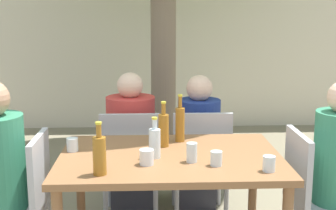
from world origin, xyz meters
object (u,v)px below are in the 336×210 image
drinking_glass_1 (269,164)px  drinking_glass_3 (147,157)px  drinking_glass_0 (216,158)px  water_bottle_2 (155,142)px  patio_chair_0 (23,198)px  drinking_glass_4 (192,152)px  patio_chair_2 (131,160)px  amber_bottle_3 (180,123)px  patio_chair_3 (201,159)px  person_seated_2 (132,148)px  patio_chair_1 (314,193)px  amber_bottle_0 (99,154)px  person_seated_3 (197,149)px  drinking_glass_2 (72,145)px  dining_table_front (170,168)px  amber_bottle_1 (164,129)px

drinking_glass_1 → drinking_glass_3: 0.69m
drinking_glass_0 → water_bottle_2: bearing=155.2°
patio_chair_0 → drinking_glass_4: 1.08m
patio_chair_2 → drinking_glass_4: 0.98m
amber_bottle_3 → drinking_glass_0: size_ratio=3.80×
patio_chair_3 → drinking_glass_3: size_ratio=9.93×
drinking_glass_1 → amber_bottle_3: bearing=126.0°
patio_chair_2 → patio_chair_3: bearing=-180.0°
drinking_glass_3 → drinking_glass_0: bearing=-5.0°
person_seated_2 → patio_chair_1: bearing=141.6°
amber_bottle_0 → patio_chair_2: bearing=83.1°
person_seated_3 → drinking_glass_2: bearing=43.5°
patio_chair_1 → person_seated_2: bearing=51.6°
dining_table_front → amber_bottle_0: bearing=-140.2°
drinking_glass_1 → patio_chair_2: bearing=128.1°
person_seated_3 → patio_chair_2: bearing=23.7°
patio_chair_1 → amber_bottle_1: size_ratio=2.98×
drinking_glass_0 → dining_table_front: bearing=140.3°
patio_chair_2 → water_bottle_2: (0.18, -0.75, 0.36)m
patio_chair_1 → drinking_glass_2: 1.55m
patio_chair_1 → drinking_glass_2: patio_chair_1 is taller
amber_bottle_1 → drinking_glass_1: bearing=-41.7°
patio_chair_0 → drinking_glass_0: bearing=79.8°
amber_bottle_1 → drinking_glass_3: bearing=-107.0°
person_seated_3 → drinking_glass_1: (0.26, -1.26, 0.30)m
drinking_glass_1 → drinking_glass_4: size_ratio=0.76×
amber_bottle_1 → patio_chair_0: bearing=-168.2°
dining_table_front → drinking_glass_4: (0.12, -0.14, 0.14)m
amber_bottle_0 → water_bottle_2: (0.30, 0.28, -0.02)m
person_seated_2 → dining_table_front: bearing=106.2°
patio_chair_1 → amber_bottle_3: bearing=70.1°
patio_chair_2 → amber_bottle_1: (0.24, -0.52, 0.38)m
drinking_glass_2 → amber_bottle_3: bearing=15.7°
water_bottle_2 → drinking_glass_0: bearing=-24.8°
person_seated_3 → drinking_glass_1: bearing=101.6°
drinking_glass_0 → drinking_glass_4: 0.15m
patio_chair_0 → drinking_glass_3: patio_chair_0 is taller
patio_chair_2 → amber_bottle_0: (-0.12, -1.03, 0.37)m
drinking_glass_4 → patio_chair_3: bearing=79.8°
amber_bottle_3 → drinking_glass_1: bearing=-54.0°
dining_table_front → drinking_glass_2: size_ratio=15.97×
patio_chair_0 → patio_chair_2: bearing=137.8°
amber_bottle_3 → drinking_glass_0: 0.54m
dining_table_front → patio_chair_2: 0.77m
patio_chair_0 → patio_chair_3: (1.18, 0.70, 0.00)m
dining_table_front → drinking_glass_1: 0.63m
patio_chair_0 → patio_chair_2: same height
drinking_glass_1 → drinking_glass_4: (-0.41, 0.18, 0.01)m
amber_bottle_3 → drinking_glass_1: 0.77m
drinking_glass_1 → drinking_glass_3: size_ratio=0.97×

